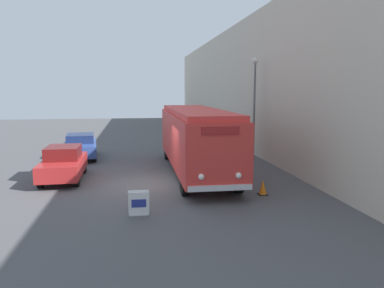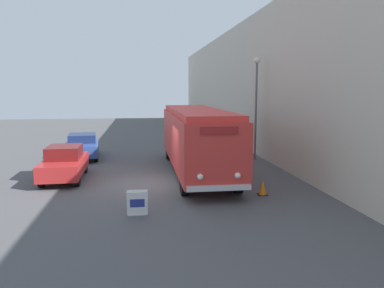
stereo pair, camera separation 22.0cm
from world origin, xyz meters
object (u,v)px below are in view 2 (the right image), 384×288
(vintage_bus, at_px, (196,137))
(parked_car_mid, at_px, (83,146))
(streetlamp, at_px, (256,94))
(sign_board, at_px, (137,203))
(parked_car_near, at_px, (65,163))
(traffic_cone, at_px, (263,188))

(vintage_bus, height_order, parked_car_mid, vintage_bus)
(streetlamp, bearing_deg, parked_car_mid, 168.35)
(vintage_bus, relative_size, parked_car_mid, 2.36)
(streetlamp, xyz_separation_m, parked_car_mid, (-10.26, 2.12, -3.18))
(vintage_bus, bearing_deg, streetlamp, 37.20)
(streetlamp, distance_m, parked_car_mid, 10.95)
(vintage_bus, xyz_separation_m, sign_board, (-2.92, -6.09, -1.42))
(streetlamp, bearing_deg, parked_car_near, -160.90)
(parked_car_mid, bearing_deg, parked_car_near, -95.91)
(parked_car_near, distance_m, parked_car_mid, 5.67)
(vintage_bus, bearing_deg, parked_car_mid, 140.65)
(parked_car_near, xyz_separation_m, parked_car_mid, (-0.00, 5.67, -0.03))
(traffic_cone, bearing_deg, parked_car_near, 155.09)
(parked_car_near, relative_size, parked_car_mid, 0.90)
(streetlamp, bearing_deg, traffic_cone, -105.20)
(vintage_bus, bearing_deg, traffic_cone, -65.57)
(streetlamp, xyz_separation_m, traffic_cone, (-2.01, -7.39, -3.63))
(parked_car_mid, bearing_deg, sign_board, -79.27)
(parked_car_mid, distance_m, traffic_cone, 12.60)
(sign_board, relative_size, parked_car_mid, 0.18)
(parked_car_near, height_order, parked_car_mid, parked_car_near)
(parked_car_mid, xyz_separation_m, traffic_cone, (8.25, -9.50, -0.45))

